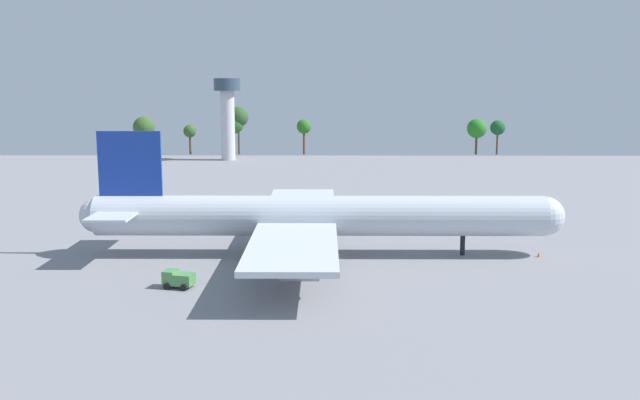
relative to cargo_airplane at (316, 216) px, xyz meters
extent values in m
plane|color=gray|center=(0.55, 0.00, -5.67)|extent=(278.86, 278.86, 0.00)
cylinder|color=silver|center=(0.55, 0.00, 0.10)|extent=(64.43, 5.77, 5.77)
sphere|color=silver|center=(32.76, 0.00, 0.10)|extent=(5.66, 5.66, 5.66)
sphere|color=silver|center=(-31.67, 0.00, 0.10)|extent=(4.91, 4.91, 4.91)
cube|color=#19389E|center=(-26.51, 0.00, 7.60)|extent=(9.02, 0.50, 9.24)
cube|color=silver|center=(-27.80, -4.63, 0.96)|extent=(5.80, 8.66, 0.36)
cube|color=silver|center=(-27.80, 4.63, 0.96)|extent=(5.80, 8.66, 0.36)
cube|color=silver|center=(-2.68, -15.10, -0.77)|extent=(10.95, 26.73, 0.70)
cube|color=silver|center=(-2.68, 15.10, -0.77)|extent=(10.95, 26.73, 0.70)
cylinder|color=gray|center=(-1.68, -11.09, -2.33)|extent=(4.62, 2.43, 2.43)
cylinder|color=gray|center=(-1.68, -20.98, -2.33)|extent=(4.62, 2.43, 2.43)
cylinder|color=gray|center=(-1.68, 11.09, -2.33)|extent=(4.62, 2.43, 2.43)
cylinder|color=gray|center=(-1.68, 20.98, -2.33)|extent=(4.62, 2.43, 2.43)
cylinder|color=black|center=(21.16, 0.00, -4.23)|extent=(0.70, 0.70, 2.88)
cylinder|color=black|center=(-2.68, -3.18, -4.23)|extent=(0.70, 0.70, 2.88)
cylinder|color=black|center=(-2.68, 3.18, -4.23)|extent=(0.70, 0.70, 2.88)
cube|color=#333338|center=(9.67, 35.19, -4.44)|extent=(2.49, 2.15, 1.60)
cube|color=yellow|center=(10.46, 37.10, -4.60)|extent=(2.94, 3.26, 1.29)
cylinder|color=black|center=(8.65, 35.67, -5.24)|extent=(0.59, 0.90, 0.86)
cylinder|color=black|center=(10.74, 34.81, -5.24)|extent=(0.59, 0.90, 0.86)
cylinder|color=black|center=(9.62, 38.04, -5.24)|extent=(0.59, 0.90, 0.86)
cylinder|color=black|center=(11.72, 37.17, -5.24)|extent=(0.59, 0.90, 0.86)
cube|color=#4C8C4C|center=(-17.56, -16.38, -4.40)|extent=(1.86, 2.32, 1.72)
cube|color=#4C8C4C|center=(-15.81, -16.79, -4.57)|extent=(2.58, 2.49, 1.38)
cylinder|color=black|center=(-17.34, -15.29, -5.26)|extent=(0.86, 0.46, 0.82)
cylinder|color=black|center=(-17.85, -17.45, -5.26)|extent=(0.86, 0.46, 0.82)
cylinder|color=black|center=(-15.16, -15.80, -5.26)|extent=(0.86, 0.46, 0.82)
cylinder|color=black|center=(-15.67, -17.96, -5.26)|extent=(0.86, 0.46, 0.82)
cone|color=orange|center=(31.92, -1.01, -5.34)|extent=(0.47, 0.47, 0.67)
cylinder|color=silver|center=(-29.84, 125.40, 5.36)|extent=(4.42, 4.42, 22.07)
cylinder|color=#334756|center=(-29.84, 125.40, 18.35)|extent=(8.40, 8.40, 3.90)
cylinder|color=#51381E|center=(-61.44, 143.27, -2.10)|extent=(0.81, 0.81, 7.14)
sphere|color=#335923|center=(-61.44, 143.27, 3.68)|extent=(7.39, 7.39, 7.39)
cylinder|color=#51381E|center=(-45.55, 143.27, -2.32)|extent=(0.74, 0.74, 6.70)
sphere|color=#325725|center=(-45.55, 143.27, 2.36)|extent=(4.41, 4.41, 4.41)
cylinder|color=#51381E|center=(-30.32, 143.27, -1.38)|extent=(0.55, 0.55, 8.58)
sphere|color=#306629|center=(-30.32, 143.27, 5.13)|extent=(7.39, 7.39, 7.39)
cylinder|color=#51381E|center=(-28.59, 143.27, -0.24)|extent=(0.64, 0.64, 10.87)
sphere|color=#2C5327|center=(-28.59, 143.27, 7.29)|extent=(6.97, 6.97, 6.97)
cylinder|color=#51381E|center=(-6.00, 143.27, -1.60)|extent=(0.75, 0.75, 8.15)
sphere|color=#2B6A21|center=(-6.00, 143.27, 3.98)|extent=(5.02, 5.02, 5.02)
cylinder|color=#51381E|center=(53.62, 143.27, -2.17)|extent=(0.80, 0.80, 7.01)
sphere|color=#277823|center=(53.62, 143.27, 3.35)|extent=(6.70, 6.70, 6.70)
cylinder|color=#51381E|center=(60.85, 143.27, -1.80)|extent=(0.65, 0.65, 7.74)
sphere|color=#1A562A|center=(60.85, 143.27, 3.61)|extent=(5.13, 5.13, 5.13)
camera|label=1|loc=(1.24, -98.56, 18.99)|focal=39.24mm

